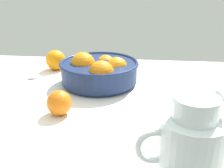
{
  "coord_description": "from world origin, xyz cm",
  "views": [
    {
      "loc": [
        9.09,
        -77.71,
        36.52
      ],
      "look_at": [
        0.61,
        2.53,
        4.4
      ],
      "focal_mm": 44.88,
      "sensor_mm": 36.0,
      "label": 1
    }
  ],
  "objects": [
    {
      "name": "herb_sprig_0",
      "position": [
        -6.09,
        33.14,
        0.25
      ],
      "size": [
        8.34,
        3.59,
        0.94
      ],
      "color": "#429335",
      "rests_on": "ground_plane"
    },
    {
      "name": "fruit_bowl",
      "position": [
        -4.94,
        13.01,
        4.93
      ],
      "size": [
        27.4,
        27.4,
        11.3
      ],
      "color": "navy",
      "rests_on": "ground_plane"
    },
    {
      "name": "juice_pitcher",
      "position": [
        18.71,
        -33.89,
        6.51
      ],
      "size": [
        16.77,
        12.15,
        17.98
      ],
      "color": "white",
      "rests_on": "ground_plane"
    },
    {
      "name": "loose_orange_2",
      "position": [
        -24.77,
        27.1,
        3.96
      ],
      "size": [
        7.93,
        7.93,
        7.93
      ],
      "primitive_type": "sphere",
      "color": "orange",
      "rests_on": "ground_plane"
    },
    {
      "name": "spoon",
      "position": [
        -28.15,
        17.11,
        0.44
      ],
      "size": [
        12.29,
        9.5,
        1.0
      ],
      "color": "silver",
      "rests_on": "ground_plane"
    },
    {
      "name": "ground_plane",
      "position": [
        0.0,
        0.0,
        -1.5
      ],
      "size": [
        144.64,
        88.75,
        3.0
      ],
      "primitive_type": "cube",
      "color": "white"
    },
    {
      "name": "loose_orange_0",
      "position": [
        -12.56,
        -10.46,
        3.47
      ],
      "size": [
        6.93,
        6.93,
        6.93
      ],
      "primitive_type": "sphere",
      "color": "orange",
      "rests_on": "ground_plane"
    }
  ]
}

